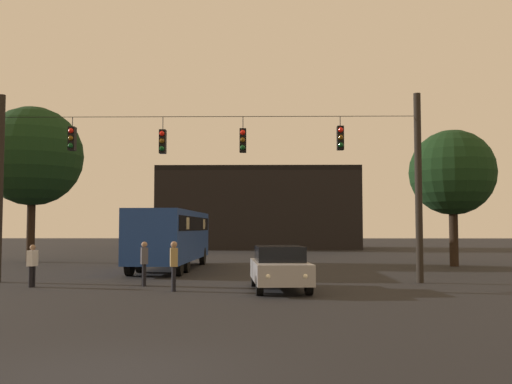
{
  "coord_description": "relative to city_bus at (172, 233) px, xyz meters",
  "views": [
    {
      "loc": [
        2.27,
        -8.58,
        2.16
      ],
      "look_at": [
        1.87,
        16.78,
        3.72
      ],
      "focal_mm": 40.65,
      "sensor_mm": 36.0,
      "label": 1
    }
  ],
  "objects": [
    {
      "name": "ground_plane",
      "position": [
        2.58,
        3.03,
        -1.87
      ],
      "size": [
        168.0,
        168.0,
        0.0
      ],
      "primitive_type": "plane",
      "color": "black",
      "rests_on": "ground"
    },
    {
      "name": "city_bus",
      "position": [
        0.0,
        0.0,
        0.0
      ],
      "size": [
        2.77,
        11.05,
        3.0
      ],
      "color": "navy",
      "rests_on": "ground"
    },
    {
      "name": "pedestrian_crossing_center",
      "position": [
        1.75,
        -10.29,
        -0.91
      ],
      "size": [
        0.32,
        0.41,
        1.69
      ],
      "color": "black",
      "rests_on": "ground"
    },
    {
      "name": "pedestrian_crossing_left",
      "position": [
        0.37,
        -8.57,
        -0.94
      ],
      "size": [
        0.35,
        0.42,
        1.64
      ],
      "color": "black",
      "rests_on": "ground"
    },
    {
      "name": "corner_building",
      "position": [
        4.18,
        30.47,
        2.24
      ],
      "size": [
        20.05,
        9.99,
        8.2
      ],
      "color": "black",
      "rests_on": "ground"
    },
    {
      "name": "overhead_signal_span",
      "position": [
        2.54,
        -7.19,
        2.4
      ],
      "size": [
        16.94,
        0.44,
        7.5
      ],
      "color": "black",
      "rests_on": "ground"
    },
    {
      "name": "tree_behind_building",
      "position": [
        15.43,
        2.61,
        3.38
      ],
      "size": [
        4.8,
        4.8,
        7.67
      ],
      "color": "black",
      "rests_on": "ground"
    },
    {
      "name": "pedestrian_crossing_right",
      "position": [
        -3.62,
        -9.02,
        -1.01
      ],
      "size": [
        0.32,
        0.41,
        1.54
      ],
      "color": "black",
      "rests_on": "ground"
    },
    {
      "name": "car_near_right",
      "position": [
        5.35,
        -9.97,
        -1.07
      ],
      "size": [
        2.12,
        4.44,
        1.52
      ],
      "color": "#99999E",
      "rests_on": "ground"
    },
    {
      "name": "tree_left_silhouette",
      "position": [
        -9.89,
        6.19,
        4.8
      ],
      "size": [
        6.28,
        6.28,
        9.82
      ],
      "color": "black",
      "rests_on": "ground"
    }
  ]
}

